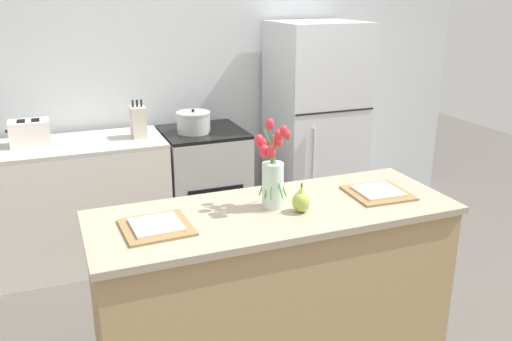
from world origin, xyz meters
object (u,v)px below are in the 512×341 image
(stove_range, at_px, (205,187))
(flower_vase, at_px, (272,173))
(cooking_pot, at_px, (193,122))
(plate_setting_right, at_px, (378,192))
(toaster, at_px, (30,133))
(refrigerator, at_px, (315,128))
(pear_figurine, at_px, (301,201))
(knife_block, at_px, (138,122))
(plate_setting_left, at_px, (156,226))

(stove_range, bearing_deg, flower_vase, -93.81)
(flower_vase, height_order, cooking_pot, flower_vase)
(flower_vase, height_order, plate_setting_right, flower_vase)
(stove_range, bearing_deg, toaster, 177.97)
(refrigerator, distance_m, cooking_pot, 1.04)
(flower_vase, height_order, pear_figurine, flower_vase)
(flower_vase, height_order, knife_block, flower_vase)
(stove_range, height_order, plate_setting_left, plate_setting_left)
(plate_setting_left, relative_size, cooking_pot, 1.23)
(stove_range, xyz_separation_m, pear_figurine, (0.00, -1.68, 0.51))
(pear_figurine, relative_size, plate_setting_right, 0.47)
(pear_figurine, xyz_separation_m, plate_setting_left, (-0.69, 0.06, -0.05))
(stove_range, bearing_deg, knife_block, -178.31)
(pear_figurine, distance_m, toaster, 2.10)
(toaster, distance_m, cooking_pot, 1.13)
(toaster, bearing_deg, plate_setting_left, -72.49)
(refrigerator, bearing_deg, plate_setting_left, -135.35)
(flower_vase, xyz_separation_m, cooking_pot, (0.03, 1.54, -0.10))
(refrigerator, bearing_deg, toaster, 178.88)
(toaster, bearing_deg, pear_figurine, -54.88)
(refrigerator, bearing_deg, cooking_pot, -178.08)
(plate_setting_right, bearing_deg, toaster, 135.56)
(flower_vase, xyz_separation_m, pear_figurine, (0.11, -0.11, -0.12))
(pear_figurine, height_order, plate_setting_right, pear_figurine)
(plate_setting_right, xyz_separation_m, knife_block, (-0.96, 1.60, 0.10))
(pear_figurine, relative_size, toaster, 0.52)
(stove_range, relative_size, knife_block, 3.39)
(plate_setting_right, xyz_separation_m, toaster, (-1.69, 1.65, 0.08))
(pear_figurine, distance_m, plate_setting_right, 0.48)
(stove_range, height_order, pear_figurine, pear_figurine)
(stove_range, xyz_separation_m, toaster, (-1.20, 0.04, 0.54))
(refrigerator, bearing_deg, plate_setting_right, -106.17)
(refrigerator, relative_size, knife_block, 6.27)
(plate_setting_left, relative_size, plate_setting_right, 1.00)
(stove_range, height_order, refrigerator, refrigerator)
(pear_figurine, distance_m, plate_setting_left, 0.69)
(plate_setting_left, distance_m, cooking_pot, 1.69)
(knife_block, bearing_deg, toaster, 175.52)
(refrigerator, relative_size, pear_figurine, 11.64)
(stove_range, distance_m, flower_vase, 1.69)
(pear_figurine, relative_size, cooking_pot, 0.57)
(stove_range, xyz_separation_m, knife_block, (-0.48, -0.01, 0.57))
(knife_block, bearing_deg, refrigerator, 0.60)
(flower_vase, xyz_separation_m, plate_setting_left, (-0.58, -0.04, -0.17))
(refrigerator, relative_size, plate_setting_left, 5.41)
(plate_setting_left, bearing_deg, plate_setting_right, 0.00)
(knife_block, bearing_deg, stove_range, 1.69)
(refrigerator, xyz_separation_m, plate_setting_right, (-0.47, -1.61, 0.08))
(knife_block, bearing_deg, pear_figurine, -73.78)
(cooking_pot, height_order, knife_block, knife_block)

